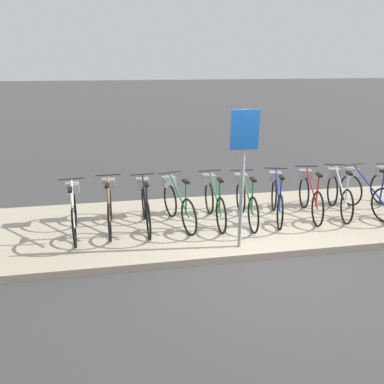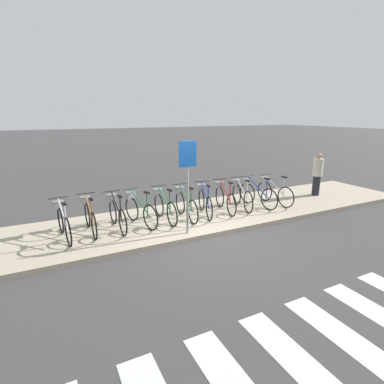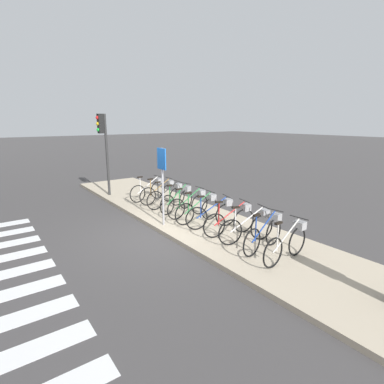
# 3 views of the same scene
# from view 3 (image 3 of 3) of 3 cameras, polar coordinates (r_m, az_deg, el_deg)

# --- Properties ---
(ground_plane) EXTENTS (120.00, 120.00, 0.00)m
(ground_plane) POSITION_cam_3_polar(r_m,az_deg,el_deg) (8.52, -5.67, -8.14)
(ground_plane) COLOR #423F3F
(sidewalk) EXTENTS (15.82, 2.80, 0.12)m
(sidewalk) POSITION_cam_3_polar(r_m,az_deg,el_deg) (9.24, 1.88, -5.95)
(sidewalk) COLOR #B7A88E
(sidewalk) RESTS_ON ground_plane
(parked_bicycle_0) EXTENTS (0.46, 1.59, 0.98)m
(parked_bicycle_0) POSITION_cam_3_polar(r_m,az_deg,el_deg) (11.64, -8.02, 0.55)
(parked_bicycle_0) COLOR black
(parked_bicycle_0) RESTS_ON sidewalk
(parked_bicycle_1) EXTENTS (0.46, 1.59, 0.98)m
(parked_bicycle_1) POSITION_cam_3_polar(r_m,az_deg,el_deg) (11.18, -5.95, 0.07)
(parked_bicycle_1) COLOR black
(parked_bicycle_1) RESTS_ON sidewalk
(parked_bicycle_2) EXTENTS (0.46, 1.59, 0.98)m
(parked_bicycle_2) POSITION_cam_3_polar(r_m,az_deg,el_deg) (10.60, -4.49, -0.63)
(parked_bicycle_2) COLOR black
(parked_bicycle_2) RESTS_ON sidewalk
(parked_bicycle_3) EXTENTS (0.55, 1.55, 0.98)m
(parked_bicycle_3) POSITION_cam_3_polar(r_m,az_deg,el_deg) (10.13, -2.55, -1.27)
(parked_bicycle_3) COLOR black
(parked_bicycle_3) RESTS_ON sidewalk
(parked_bicycle_4) EXTENTS (0.46, 1.59, 0.98)m
(parked_bicycle_4) POSITION_cam_3_polar(r_m,az_deg,el_deg) (9.57, -0.28, -2.15)
(parked_bicycle_4) COLOR black
(parked_bicycle_4) RESTS_ON sidewalk
(parked_bicycle_5) EXTENTS (0.46, 1.59, 0.98)m
(parked_bicycle_5) POSITION_cam_3_polar(r_m,az_deg,el_deg) (9.06, 1.59, -3.06)
(parked_bicycle_5) COLOR black
(parked_bicycle_5) RESTS_ON sidewalk
(parked_bicycle_6) EXTENTS (0.57, 1.55, 0.98)m
(parked_bicycle_6) POSITION_cam_3_polar(r_m,az_deg,el_deg) (8.60, 4.33, -4.01)
(parked_bicycle_6) COLOR black
(parked_bicycle_6) RESTS_ON sidewalk
(parked_bicycle_7) EXTENTS (0.47, 1.57, 0.98)m
(parked_bicycle_7) POSITION_cam_3_polar(r_m,az_deg,el_deg) (8.12, 7.72, -5.15)
(parked_bicycle_7) COLOR black
(parked_bicycle_7) RESTS_ON sidewalk
(parked_bicycle_8) EXTENTS (0.53, 1.56, 0.98)m
(parked_bicycle_8) POSITION_cam_3_polar(r_m,az_deg,el_deg) (7.71, 10.94, -6.30)
(parked_bicycle_8) COLOR black
(parked_bicycle_8) RESTS_ON sidewalk
(parked_bicycle_9) EXTENTS (0.46, 1.58, 0.98)m
(parked_bicycle_9) POSITION_cam_3_polar(r_m,az_deg,el_deg) (7.35, 13.84, -7.45)
(parked_bicycle_9) COLOR black
(parked_bicycle_9) RESTS_ON sidewalk
(parked_bicycle_10) EXTENTS (0.46, 1.59, 0.98)m
(parked_bicycle_10) POSITION_cam_3_polar(r_m,az_deg,el_deg) (6.95, 17.87, -8.98)
(parked_bicycle_10) COLOR black
(parked_bicycle_10) RESTS_ON sidewalk
(traffic_light) EXTENTS (0.24, 0.40, 3.27)m
(traffic_light) POSITION_cam_3_polar(r_m,az_deg,el_deg) (12.53, -16.58, 9.93)
(traffic_light) COLOR #2D2D2D
(traffic_light) RESTS_ON sidewalk
(sign_post) EXTENTS (0.44, 0.07, 2.26)m
(sign_post) POSITION_cam_3_polar(r_m,az_deg,el_deg) (8.57, -5.71, 3.53)
(sign_post) COLOR #99999E
(sign_post) RESTS_ON sidewalk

